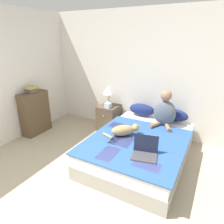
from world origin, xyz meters
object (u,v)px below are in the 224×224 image
at_px(nightstand, 109,118).
at_px(pillow_far, 173,115).
at_px(bed, 140,148).
at_px(table_lamp, 109,91).
at_px(laptop_open, 145,152).
at_px(cat_tabby, 125,130).
at_px(bookshelf, 35,113).
at_px(tissue_box, 108,105).
at_px(person_sitting, 165,111).
at_px(pillow_near, 142,110).
at_px(book_stack_top, 32,90).

bearing_deg(nightstand, pillow_far, 4.35).
distance_m(bed, table_lamp, 1.55).
height_order(pillow_far, nightstand, pillow_far).
bearing_deg(pillow_far, bed, -109.93).
bearing_deg(laptop_open, cat_tabby, 127.96).
height_order(table_lamp, bookshelf, table_lamp).
bearing_deg(tissue_box, cat_tabby, -45.48).
relative_size(cat_tabby, nightstand, 0.95).
height_order(cat_tabby, table_lamp, table_lamp).
xyz_separation_m(person_sitting, nightstand, (-1.28, 0.17, -0.44)).
bearing_deg(bookshelf, pillow_near, 26.16).
height_order(pillow_near, bookshelf, bookshelf).
xyz_separation_m(bed, cat_tabby, (-0.25, -0.10, 0.32)).
xyz_separation_m(nightstand, bookshelf, (-1.33, -0.91, 0.17)).
bearing_deg(tissue_box, bookshelf, -150.41).
relative_size(laptop_open, tissue_box, 2.87).
relative_size(person_sitting, cat_tabby, 1.24).
distance_m(pillow_near, cat_tabby, 1.01).
distance_m(pillow_near, table_lamp, 0.83).
bearing_deg(person_sitting, table_lamp, 170.16).
bearing_deg(laptop_open, pillow_far, 74.70).
xyz_separation_m(tissue_box, book_stack_top, (-1.38, -0.78, 0.35)).
relative_size(pillow_far, tissue_box, 3.95).
xyz_separation_m(cat_tabby, laptop_open, (0.51, -0.42, -0.04)).
relative_size(pillow_far, nightstand, 0.97).
distance_m(pillow_far, bookshelf, 2.91).
bearing_deg(bed, book_stack_top, -177.46).
height_order(bed, person_sitting, person_sitting).
distance_m(pillow_far, laptop_open, 1.44).
distance_m(laptop_open, nightstand, 1.89).
xyz_separation_m(laptop_open, book_stack_top, (-2.65, 0.42, 0.48)).
distance_m(pillow_near, tissue_box, 0.73).
relative_size(bed, pillow_near, 3.72).
height_order(pillow_near, person_sitting, person_sitting).
xyz_separation_m(pillow_far, cat_tabby, (-0.58, -1.01, -0.03)).
distance_m(bed, cat_tabby, 0.42).
relative_size(pillow_near, cat_tabby, 1.02).
xyz_separation_m(bed, person_sitting, (0.21, 0.63, 0.51)).
bearing_deg(pillow_near, nightstand, -171.82).
bearing_deg(pillow_near, person_sitting, -26.81).
bearing_deg(pillow_far, pillow_near, 180.00).
distance_m(pillow_near, person_sitting, 0.62).
height_order(bed, bookshelf, bookshelf).
relative_size(bed, book_stack_top, 8.42).
xyz_separation_m(bed, bookshelf, (-2.39, -0.11, 0.24)).
distance_m(person_sitting, bookshelf, 2.72).
xyz_separation_m(pillow_near, tissue_box, (-0.69, -0.23, 0.05)).
relative_size(laptop_open, bookshelf, 0.44).
relative_size(nightstand, book_stack_top, 2.33).
bearing_deg(laptop_open, tissue_box, 124.31).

